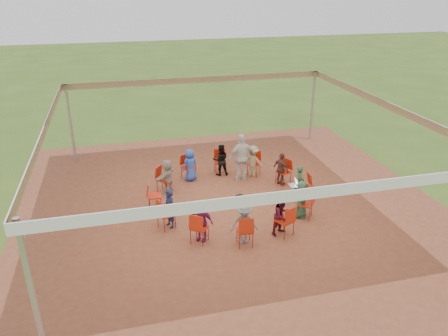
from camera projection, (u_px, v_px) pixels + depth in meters
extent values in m
plane|color=#39561B|center=(230.00, 204.00, 13.92)|extent=(80.00, 80.00, 0.00)
plane|color=brown|center=(230.00, 203.00, 13.91)|extent=(13.00, 13.00, 0.00)
cylinder|color=#B2B2B7|center=(32.00, 291.00, 7.75)|extent=(0.12, 0.12, 3.00)
cylinder|color=#B2B2B7|center=(71.00, 124.00, 16.64)|extent=(0.12, 0.12, 3.00)
cylinder|color=#B2B2B7|center=(312.00, 106.00, 18.88)|extent=(0.12, 0.12, 3.00)
plane|color=silver|center=(231.00, 113.00, 12.71)|extent=(10.30, 10.30, 0.00)
cube|color=white|center=(302.00, 195.00, 8.19)|extent=(10.30, 0.03, 0.24)
cube|color=white|center=(198.00, 80.00, 17.34)|extent=(10.30, 0.03, 0.24)
cube|color=white|center=(44.00, 131.00, 11.61)|extent=(0.03, 10.30, 0.24)
cube|color=white|center=(387.00, 105.00, 13.92)|extent=(0.03, 10.30, 0.24)
imported|color=#294D31|center=(300.00, 183.00, 13.98)|extent=(0.32, 0.45, 1.16)
imported|color=brown|center=(281.00, 169.00, 14.96)|extent=(0.60, 0.76, 1.16)
imported|color=#998E62|center=(253.00, 161.00, 15.60)|extent=(0.83, 0.74, 1.16)
imported|color=black|center=(221.00, 160.00, 15.72)|extent=(0.59, 0.38, 1.16)
imported|color=#284DB1|center=(190.00, 165.00, 15.29)|extent=(0.65, 0.52, 1.16)
imported|color=#A19E90|center=(167.00, 176.00, 14.44)|extent=(0.96, 1.11, 1.16)
imported|color=#181D40|center=(169.00, 209.00, 12.40)|extent=(0.43, 0.50, 1.16)
imported|color=#7C1A5C|center=(201.00, 221.00, 11.77)|extent=(0.76, 0.68, 1.16)
imported|color=slate|center=(244.00, 224.00, 11.64)|extent=(0.78, 0.45, 1.16)
imported|color=#460D1B|center=(282.00, 215.00, 12.07)|extent=(0.65, 0.53, 1.16)
imported|color=#294D31|center=(301.00, 199.00, 12.92)|extent=(0.59, 0.65, 1.16)
imported|color=silver|center=(242.00, 157.00, 15.21)|extent=(1.04, 0.60, 1.71)
torus|color=black|center=(240.00, 197.00, 14.28)|extent=(0.46, 0.46, 0.03)
torus|color=black|center=(242.00, 197.00, 14.26)|extent=(0.37, 0.37, 0.03)
cube|color=#B7B7BC|center=(293.00, 185.00, 13.99)|extent=(0.27, 0.36, 0.02)
cube|color=#B7B7BC|center=(297.00, 182.00, 13.96)|extent=(0.11, 0.35, 0.22)
cube|color=#CCE0FF|center=(296.00, 182.00, 13.96)|extent=(0.08, 0.30, 0.19)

